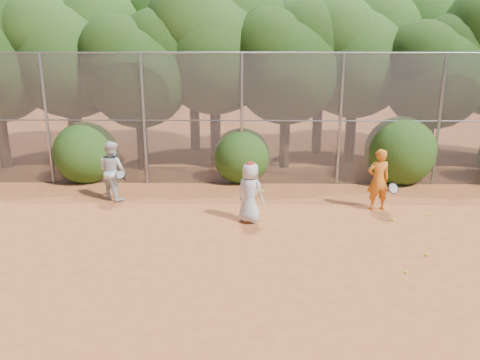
{
  "coord_description": "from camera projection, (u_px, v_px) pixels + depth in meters",
  "views": [
    {
      "loc": [
        -0.84,
        -8.22,
        4.14
      ],
      "look_at": [
        -1.0,
        2.5,
        1.1
      ],
      "focal_mm": 35.0,
      "sensor_mm": 36.0,
      "label": 1
    }
  ],
  "objects": [
    {
      "name": "ground",
      "position": [
        290.0,
        270.0,
        9.03
      ],
      "size": [
        80.0,
        80.0,
        0.0
      ],
      "primitive_type": "plane",
      "color": "#A75125",
      "rests_on": "ground"
    },
    {
      "name": "fence_back",
      "position": [
        271.0,
        119.0,
        14.24
      ],
      "size": [
        20.05,
        0.09,
        4.03
      ],
      "color": "gray",
      "rests_on": "ground"
    },
    {
      "name": "tree_1",
      "position": [
        72.0,
        47.0,
        16.21
      ],
      "size": [
        4.64,
        4.03,
        6.35
      ],
      "color": "black",
      "rests_on": "ground"
    },
    {
      "name": "tree_2",
      "position": [
        140.0,
        65.0,
        15.65
      ],
      "size": [
        3.99,
        3.47,
        5.47
      ],
      "color": "black",
      "rests_on": "ground"
    },
    {
      "name": "tree_3",
      "position": [
        216.0,
        40.0,
        16.37
      ],
      "size": [
        4.89,
        4.26,
        6.7
      ],
      "color": "black",
      "rests_on": "ground"
    },
    {
      "name": "tree_4",
      "position": [
        288.0,
        59.0,
        15.92
      ],
      "size": [
        4.19,
        3.64,
        5.73
      ],
      "color": "black",
      "rests_on": "ground"
    },
    {
      "name": "tree_5",
      "position": [
        357.0,
        50.0,
        16.58
      ],
      "size": [
        4.51,
        3.92,
        6.17
      ],
      "color": "black",
      "rests_on": "ground"
    },
    {
      "name": "tree_6",
      "position": [
        437.0,
        69.0,
        15.73
      ],
      "size": [
        3.86,
        3.36,
        5.29
      ],
      "color": "black",
      "rests_on": "ground"
    },
    {
      "name": "tree_9",
      "position": [
        67.0,
        43.0,
        18.39
      ],
      "size": [
        4.83,
        4.2,
        6.62
      ],
      "color": "black",
      "rests_on": "ground"
    },
    {
      "name": "tree_10",
      "position": [
        194.0,
        35.0,
        18.44
      ],
      "size": [
        5.15,
        4.48,
        7.06
      ],
      "color": "black",
      "rests_on": "ground"
    },
    {
      "name": "tree_11",
      "position": [
        322.0,
        47.0,
        18.1
      ],
      "size": [
        4.64,
        4.03,
        6.35
      ],
      "color": "black",
      "rests_on": "ground"
    },
    {
      "name": "tree_12",
      "position": [
        434.0,
        38.0,
        18.52
      ],
      "size": [
        5.02,
        4.37,
        6.88
      ],
      "color": "black",
      "rests_on": "ground"
    },
    {
      "name": "bush_0",
      "position": [
        85.0,
        150.0,
        14.9
      ],
      "size": [
        2.0,
        2.0,
        2.0
      ],
      "primitive_type": "sphere",
      "color": "#204210",
      "rests_on": "ground"
    },
    {
      "name": "bush_1",
      "position": [
        242.0,
        154.0,
        14.86
      ],
      "size": [
        1.8,
        1.8,
        1.8
      ],
      "primitive_type": "sphere",
      "color": "#204210",
      "rests_on": "ground"
    },
    {
      "name": "bush_2",
      "position": [
        400.0,
        148.0,
        14.73
      ],
      "size": [
        2.2,
        2.2,
        2.2
      ],
      "primitive_type": "sphere",
      "color": "#204210",
      "rests_on": "ground"
    },
    {
      "name": "player_yellow",
      "position": [
        378.0,
        180.0,
        12.19
      ],
      "size": [
        0.85,
        0.57,
        1.64
      ],
      "rotation": [
        0.0,
        0.0,
        3.3
      ],
      "color": "orange",
      "rests_on": "ground"
    },
    {
      "name": "player_teen",
      "position": [
        250.0,
        192.0,
        11.35
      ],
      "size": [
        0.87,
        0.8,
        1.52
      ],
      "rotation": [
        0.0,
        0.0,
        2.57
      ],
      "color": "silver",
      "rests_on": "ground"
    },
    {
      "name": "player_white",
      "position": [
        112.0,
        171.0,
        13.06
      ],
      "size": [
        1.03,
        0.98,
        1.67
      ],
      "rotation": [
        0.0,
        0.0,
        2.53
      ],
      "color": "silver",
      "rests_on": "ground"
    },
    {
      "name": "ball_0",
      "position": [
        427.0,
        255.0,
        9.62
      ],
      "size": [
        0.07,
        0.07,
        0.07
      ],
      "primitive_type": "sphere",
      "color": "#B8D927",
      "rests_on": "ground"
    },
    {
      "name": "ball_1",
      "position": [
        393.0,
        219.0,
        11.6
      ],
      "size": [
        0.07,
        0.07,
        0.07
      ],
      "primitive_type": "sphere",
      "color": "#B8D927",
      "rests_on": "ground"
    },
    {
      "name": "ball_2",
      "position": [
        406.0,
        272.0,
        8.88
      ],
      "size": [
        0.07,
        0.07,
        0.07
      ],
      "primitive_type": "sphere",
      "color": "#B8D927",
      "rests_on": "ground"
    },
    {
      "name": "ball_4",
      "position": [
        428.0,
        215.0,
        11.92
      ],
      "size": [
        0.07,
        0.07,
        0.07
      ],
      "primitive_type": "sphere",
      "color": "#B8D927",
      "rests_on": "ground"
    }
  ]
}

